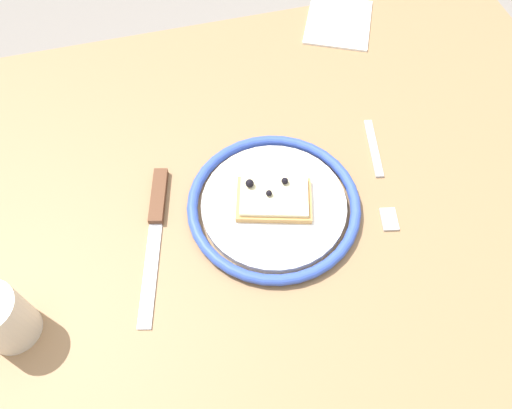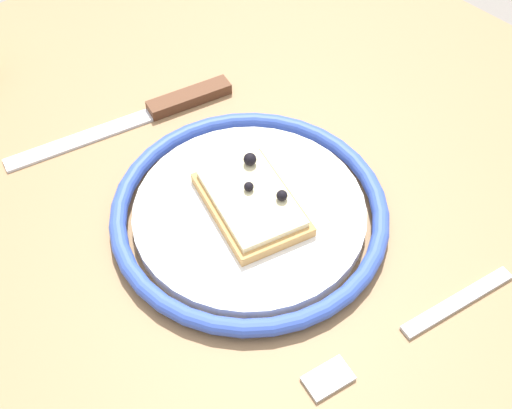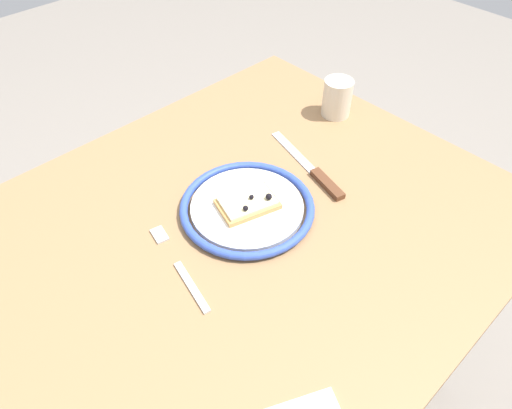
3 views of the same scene
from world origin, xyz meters
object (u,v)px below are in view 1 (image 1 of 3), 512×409
object	(u,v)px
dining_table	(297,223)
pizza_slice_near	(274,198)
cup	(1,318)
fork	(379,173)
napkin	(338,22)
knife	(156,216)
plate	(274,205)

from	to	relation	value
dining_table	pizza_slice_near	size ratio (longest dim) A/B	8.32
dining_table	cup	xyz separation A→B (m)	(0.41, 0.11, 0.14)
fork	napkin	size ratio (longest dim) A/B	1.42
dining_table	pizza_slice_near	xyz separation A→B (m)	(0.05, 0.02, 0.12)
knife	napkin	distance (m)	0.52
fork	napkin	xyz separation A→B (m)	(-0.06, -0.34, 0.00)
knife	fork	world-z (taller)	knife
fork	napkin	distance (m)	0.35
dining_table	plate	xyz separation A→B (m)	(0.05, 0.02, 0.11)
dining_table	napkin	world-z (taller)	napkin
fork	knife	bearing A→B (deg)	-1.48
plate	pizza_slice_near	size ratio (longest dim) A/B	2.05
fork	cup	world-z (taller)	cup
dining_table	cup	size ratio (longest dim) A/B	11.78
pizza_slice_near	cup	bearing A→B (deg)	14.46
plate	knife	world-z (taller)	plate
knife	cup	bearing A→B (deg)	30.98
dining_table	cup	world-z (taller)	cup
dining_table	cup	distance (m)	0.44
pizza_slice_near	knife	xyz separation A→B (m)	(0.17, -0.02, -0.02)
dining_table	knife	world-z (taller)	knife
plate	dining_table	bearing A→B (deg)	-158.27
pizza_slice_near	knife	size ratio (longest dim) A/B	0.51
knife	pizza_slice_near	bearing A→B (deg)	171.73
plate	knife	bearing A→B (deg)	-9.15
dining_table	plate	distance (m)	0.12
napkin	pizza_slice_near	bearing A→B (deg)	57.58
knife	cup	size ratio (longest dim) A/B	2.78
dining_table	pizza_slice_near	bearing A→B (deg)	19.04
fork	napkin	bearing A→B (deg)	-99.60
plate	fork	xyz separation A→B (m)	(-0.17, -0.02, -0.01)
pizza_slice_near	plate	bearing A→B (deg)	88.49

